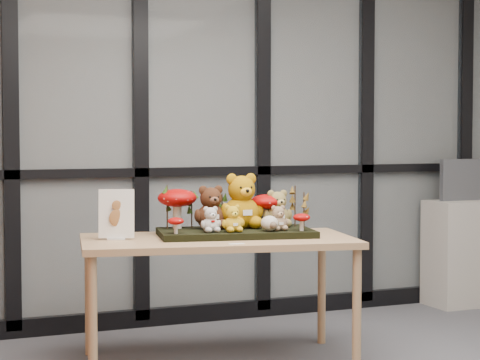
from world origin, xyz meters
name	(u,v)px	position (x,y,z in m)	size (l,w,h in m)	color
room_shell	(404,46)	(0.00, 0.00, 1.68)	(5.00, 5.00, 5.00)	#AFADA5
glass_partition	(203,118)	(0.00, 2.47, 1.42)	(4.90, 0.06, 2.78)	#2D383F
display_table	(218,249)	(-0.31, 1.41, 0.65)	(1.65, 1.05, 0.72)	tan
diorama_tray	(236,233)	(-0.18, 1.44, 0.74)	(0.88, 0.44, 0.04)	black
bear_pooh_yellow	(241,198)	(-0.12, 1.51, 0.93)	(0.27, 0.24, 0.35)	#AF7607
bear_brown_medium	(211,205)	(-0.30, 1.53, 0.90)	(0.21, 0.19, 0.28)	#402011
bear_tan_back	(277,207)	(0.10, 1.48, 0.88)	(0.18, 0.17, 0.24)	olive
bear_small_yellow	(232,217)	(-0.25, 1.33, 0.84)	(0.13, 0.12, 0.17)	gold
bear_white_bow	(211,218)	(-0.37, 1.37, 0.84)	(0.12, 0.11, 0.16)	beige
bear_beige_small	(278,217)	(0.02, 1.30, 0.84)	(0.12, 0.11, 0.16)	#957758
plush_cream_hedgehog	(270,223)	(-0.04, 1.28, 0.81)	(0.07, 0.07, 0.10)	beige
mushroom_back_left	(177,207)	(-0.47, 1.63, 0.88)	(0.23, 0.23, 0.25)	#970504
mushroom_back_right	(266,209)	(0.05, 1.52, 0.86)	(0.19, 0.19, 0.21)	#970504
mushroom_front_left	(176,225)	(-0.57, 1.37, 0.81)	(0.09, 0.09, 0.10)	#970504
mushroom_front_right	(302,221)	(0.14, 1.23, 0.81)	(0.10, 0.10, 0.11)	#970504
sprig_green_far_left	(167,207)	(-0.54, 1.63, 0.88)	(0.05, 0.05, 0.25)	#1B3B0D
sprig_green_mid_left	(192,209)	(-0.38, 1.64, 0.87)	(0.05, 0.05, 0.22)	#1B3B0D
sprig_dry_far_right	(295,206)	(0.21, 1.46, 0.88)	(0.05, 0.05, 0.24)	brown
sprig_dry_mid_right	(304,210)	(0.21, 1.34, 0.86)	(0.05, 0.05, 0.21)	brown
sprig_green_centre	(222,210)	(-0.20, 1.62, 0.86)	(0.05, 0.05, 0.20)	#1B3B0D
sign_holder	(116,217)	(-0.86, 1.54, 0.85)	(0.20, 0.10, 0.28)	silver
label_card	(237,244)	(-0.32, 1.10, 0.72)	(0.09, 0.03, 0.00)	white
cabinet	(466,253)	(2.07, 2.25, 0.40)	(0.60, 0.35, 0.80)	#ADA69A
monitor	(466,180)	(2.07, 2.27, 0.96)	(0.45, 0.05, 0.32)	#494B50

